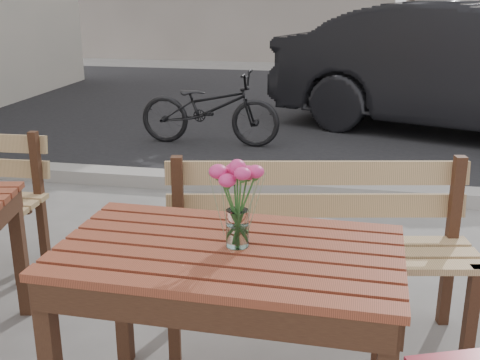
{
  "coord_description": "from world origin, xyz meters",
  "views": [
    {
      "loc": [
        0.27,
        -2.02,
        1.75
      ],
      "look_at": [
        -0.15,
        0.09,
        1.05
      ],
      "focal_mm": 45.0,
      "sensor_mm": 36.0,
      "label": 1
    }
  ],
  "objects_px": {
    "main_table": "(229,279)",
    "parked_car": "(476,70)",
    "main_vase": "(237,193)",
    "bicycle": "(210,108)"
  },
  "relations": [
    {
      "from": "main_vase",
      "to": "parked_car",
      "type": "height_order",
      "value": "parked_car"
    },
    {
      "from": "main_vase",
      "to": "bicycle",
      "type": "height_order",
      "value": "main_vase"
    },
    {
      "from": "main_vase",
      "to": "parked_car",
      "type": "relative_size",
      "value": 0.07
    },
    {
      "from": "bicycle",
      "to": "main_vase",
      "type": "bearing_deg",
      "value": -164.29
    },
    {
      "from": "main_table",
      "to": "main_vase",
      "type": "xyz_separation_m",
      "value": [
        0.03,
        0.02,
        0.34
      ]
    },
    {
      "from": "parked_car",
      "to": "bicycle",
      "type": "distance_m",
      "value": 3.25
    },
    {
      "from": "main_table",
      "to": "main_vase",
      "type": "height_order",
      "value": "main_vase"
    },
    {
      "from": "main_table",
      "to": "parked_car",
      "type": "distance_m",
      "value": 5.95
    },
    {
      "from": "parked_car",
      "to": "bicycle",
      "type": "xyz_separation_m",
      "value": [
        -3.03,
        -1.12,
        -0.37
      ]
    },
    {
      "from": "main_vase",
      "to": "bicycle",
      "type": "relative_size",
      "value": 0.21
    }
  ]
}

